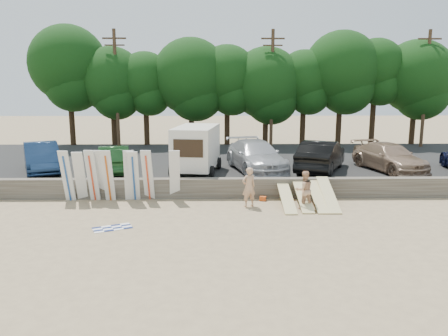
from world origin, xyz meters
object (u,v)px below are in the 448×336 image
at_px(car_3, 321,156).
at_px(car_4, 389,157).
at_px(car_0, 42,157).
at_px(car_1, 114,159).
at_px(box_trailer, 196,147).
at_px(beachgoer_b, 304,190).
at_px(car_2, 256,156).
at_px(cooler, 287,197).
at_px(beachgoer_a, 249,187).

xyz_separation_m(car_3, car_4, (3.98, 0.11, -0.11)).
xyz_separation_m(car_0, car_1, (4.15, -0.27, -0.07)).
xyz_separation_m(box_trailer, beachgoer_b, (5.12, -4.84, -1.28)).
bearing_deg(car_2, beachgoer_b, -85.31).
relative_size(car_1, beachgoer_b, 2.63).
distance_m(car_4, cooler, 7.68).
bearing_deg(car_3, box_trailer, 27.59).
xyz_separation_m(car_1, car_3, (11.73, 0.17, 0.12)).
distance_m(car_4, beachgoer_b, 8.02).
distance_m(car_0, cooler, 14.02).
bearing_deg(beachgoer_a, car_0, -45.19).
bearing_deg(car_1, box_trailer, 164.31).
relative_size(car_2, car_3, 1.10).
distance_m(car_1, beachgoer_b, 11.01).
xyz_separation_m(car_2, beachgoer_b, (1.74, -5.45, -0.68)).
relative_size(box_trailer, beachgoer_a, 2.34).
height_order(car_4, cooler, car_4).
distance_m(car_2, beachgoer_b, 5.76).
height_order(car_3, cooler, car_3).
distance_m(box_trailer, car_3, 7.13).
bearing_deg(car_3, cooler, 81.32).
relative_size(car_2, cooler, 15.57).
bearing_deg(car_3, car_4, -153.87).
height_order(car_2, beachgoer_a, car_2).
bearing_deg(car_3, car_1, 25.29).
height_order(car_3, car_4, car_3).
distance_m(box_trailer, car_2, 3.50).
xyz_separation_m(box_trailer, car_3, (7.10, 0.39, -0.58)).
xyz_separation_m(car_0, car_2, (12.18, 0.11, 0.02)).
relative_size(car_4, cooler, 14.11).
bearing_deg(beachgoer_a, car_4, -171.46).
distance_m(car_0, car_4, 19.86).
xyz_separation_m(car_1, beachgoer_a, (7.26, -4.66, -0.53)).
height_order(beachgoer_a, beachgoer_b, beachgoer_a).
distance_m(beachgoer_a, cooler, 2.35).
relative_size(car_2, beachgoer_a, 3.17).
xyz_separation_m(car_0, car_3, (15.88, -0.10, 0.05)).
height_order(car_2, cooler, car_2).
bearing_deg(car_0, car_1, -28.68).
bearing_deg(car_0, car_4, -24.91).
distance_m(car_0, car_2, 12.18).
height_order(car_1, cooler, car_1).
height_order(car_2, car_3, car_3).
distance_m(car_1, beachgoer_a, 8.65).
distance_m(box_trailer, beachgoer_b, 7.16).
bearing_deg(car_4, car_1, 166.24).
xyz_separation_m(car_3, beachgoer_b, (-1.97, -5.23, -0.71)).
xyz_separation_m(beachgoer_a, beachgoer_b, (2.50, -0.40, -0.05)).
bearing_deg(box_trailer, car_0, -174.46).
bearing_deg(box_trailer, car_2, 18.88).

